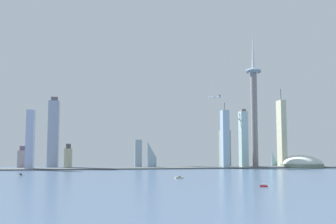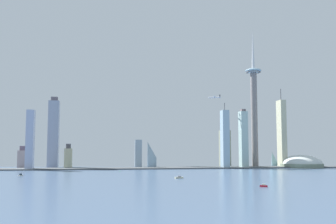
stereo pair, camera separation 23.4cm
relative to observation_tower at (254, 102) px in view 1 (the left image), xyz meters
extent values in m
plane|color=#485F7F|center=(-228.87, -561.38, -162.30)|extent=(6000.00, 6000.00, 0.00)
cube|color=#4B5054|center=(-228.87, -20.68, -161.00)|extent=(898.31, 69.68, 2.61)
cylinder|color=gray|center=(0.00, 0.00, -41.33)|extent=(16.03, 16.03, 241.94)
ellipsoid|color=#8DAFC3|center=(0.00, 0.00, 79.64)|extent=(40.00, 40.00, 11.67)
torus|color=gray|center=(0.00, 0.00, 75.55)|extent=(36.34, 36.34, 2.33)
cone|color=silver|center=(0.00, 0.00, 134.59)|extent=(8.02, 8.02, 98.23)
cylinder|color=gray|center=(108.18, -26.99, -157.45)|extent=(102.51, 102.51, 9.70)
ellipsoid|color=silver|center=(108.18, -26.99, -152.60)|extent=(97.39, 97.39, 42.69)
cube|color=#A4B1D5|center=(-529.72, -26.93, -96.83)|extent=(15.91, 23.82, 130.93)
cube|color=#90A4B3|center=(-286.88, 27.51, -128.53)|extent=(16.37, 13.04, 67.54)
cube|color=#A08D8C|center=(-565.86, 83.91, -141.47)|extent=(21.06, 16.52, 41.65)
cube|color=#655264|center=(-565.86, 83.91, -115.18)|extent=(12.64, 9.91, 10.94)
cube|color=#939EB7|center=(-488.80, 42.77, -82.16)|extent=(24.66, 25.64, 160.29)
cube|color=#615862|center=(-488.80, 42.77, 2.71)|extent=(14.80, 15.38, 9.44)
cube|color=beige|center=(66.17, -12.01, -79.14)|extent=(14.07, 27.94, 166.32)
cylinder|color=#4C4C51|center=(66.17, -12.01, 18.57)|extent=(1.60, 1.60, 29.10)
cube|color=#92A7B0|center=(-248.09, 80.94, -77.60)|extent=(23.04, 20.05, 169.39)
cube|color=#625356|center=(-248.09, 80.94, 11.00)|extent=(13.82, 12.03, 7.82)
cube|color=gray|center=(-68.28, 28.37, -116.44)|extent=(26.78, 16.19, 91.73)
cube|color=#8DBCC3|center=(61.08, 28.91, -119.57)|extent=(14.85, 15.25, 85.46)
cube|color=beige|center=(-456.08, 75.54, -139.10)|extent=(18.44, 20.27, 46.39)
cube|color=#525055|center=(-456.08, 75.54, -110.13)|extent=(11.07, 12.16, 11.55)
cube|color=#A9C6C2|center=(-40.45, -29.48, -94.76)|extent=(16.73, 22.36, 135.08)
cube|color=#645559|center=(-40.45, -29.48, -24.44)|extent=(10.04, 13.42, 5.55)
cube|color=#9AB6CA|center=(-88.72, -37.13, -94.13)|extent=(15.96, 23.51, 136.34)
cylinder|color=#4C4C51|center=(-88.72, -37.13, -16.95)|extent=(1.60, 1.60, 18.01)
cube|color=teal|center=(31.28, 82.37, -84.26)|extent=(24.02, 19.48, 156.09)
cube|color=white|center=(-507.95, -228.28, -161.53)|extent=(7.06, 9.94, 1.55)
cube|color=#28363E|center=(-507.95, -228.28, -159.42)|extent=(3.74, 4.71, 2.67)
cube|color=beige|center=(-254.93, -323.63, -161.19)|extent=(13.50, 6.34, 2.22)
cube|color=#9C98A0|center=(-254.93, -323.63, -159.26)|extent=(6.13, 3.79, 1.62)
cylinder|color=silver|center=(-254.93, -323.63, -156.09)|extent=(0.24, 0.24, 4.73)
cube|color=#B41928|center=(-180.88, -475.09, -161.26)|extent=(8.72, 7.57, 2.08)
cube|color=silver|center=(-180.88, -475.09, -159.32)|extent=(4.27, 3.90, 1.80)
cone|color=green|center=(-337.04, -121.75, -161.47)|extent=(1.85, 1.85, 1.67)
cylinder|color=silver|center=(-99.39, 7.21, 10.39)|extent=(29.01, 14.99, 3.23)
sphere|color=silver|center=(-113.25, 13.22, 10.39)|extent=(3.23, 3.23, 3.23)
cube|color=silver|center=(-99.39, 7.21, 11.84)|extent=(14.86, 27.54, 0.50)
cube|color=silver|center=(-87.74, 2.15, 10.87)|extent=(6.45, 10.18, 0.40)
cube|color=#2D333D|center=(-87.74, 2.15, 14.50)|extent=(2.70, 1.55, 5.00)
camera|label=1|loc=(-372.73, -926.78, -116.54)|focal=41.97mm
camera|label=2|loc=(-372.50, -926.82, -116.54)|focal=41.97mm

